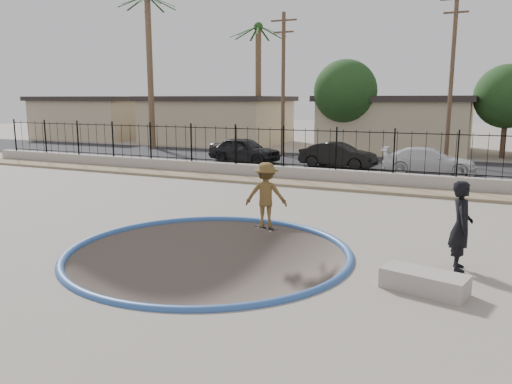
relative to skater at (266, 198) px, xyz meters
The scene contains 23 objects.
ground 10.60m from the skater, 92.18° to the left, with size 120.00×120.00×2.20m, color gray.
bowl_pit 2.79m from the skater, 98.66° to the right, with size 6.84×6.84×1.80m, color #463C36, non-canonical shape.
coping_ring 2.79m from the skater, 98.66° to the right, with size 7.04×7.04×0.20m, color #2D5294.
rock_strip 7.66m from the skater, 92.98° to the left, with size 42.00×1.60×0.11m, color tan.
retaining_wall 8.73m from the skater, 92.61° to the left, with size 42.00×0.45×0.60m, color gray.
fence 8.73m from the skater, 92.61° to the left, with size 40.00×0.04×1.80m.
street 15.43m from the skater, 91.47° to the left, with size 90.00×8.00×0.04m, color black.
house_west_far 37.78m from the skater, 138.75° to the left, with size 10.60×8.60×3.90m.
house_west 29.29m from the skater, 121.73° to the left, with size 11.60×8.60×3.90m.
house_center 24.93m from the skater, 90.91° to the left, with size 10.60×8.60×3.90m.
palm_left 26.28m from the skater, 133.39° to the left, with size 2.30×2.30×11.30m.
palm_mid 25.36m from the skater, 114.90° to the left, with size 2.30×2.30×9.30m.
utility_pole_left 18.92m from the skater, 110.18° to the left, with size 1.70×0.24×9.00m.
utility_pole_mid 18.22m from the skater, 78.30° to the left, with size 1.70×0.24×9.50m.
street_tree_left 21.91m from the skater, 99.02° to the left, with size 4.32×4.32×6.36m.
street_tree_mid 23.53m from the skater, 73.57° to the left, with size 3.96×3.96×5.83m.
skater is the anchor object (origin of this frame).
skateboard 0.87m from the skater, 53.13° to the left, with size 0.79×0.48×0.07m.
videographer 5.40m from the skater, 14.69° to the right, with size 0.72×0.47×1.98m, color black.
concrete_ledge 5.61m from the skater, 32.64° to the right, with size 1.60×0.70×0.40m, color gray.
car_a 15.21m from the skater, 118.25° to the left, with size 1.72×4.28×1.46m, color black.
car_b 13.50m from the skater, 96.78° to the left, with size 1.42×4.08×1.35m, color black.
car_c 13.42m from the skater, 76.65° to the left, with size 1.82×4.48×1.30m, color silver.
Camera 1 is at (5.94, -11.18, 3.72)m, focal length 35.00 mm.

